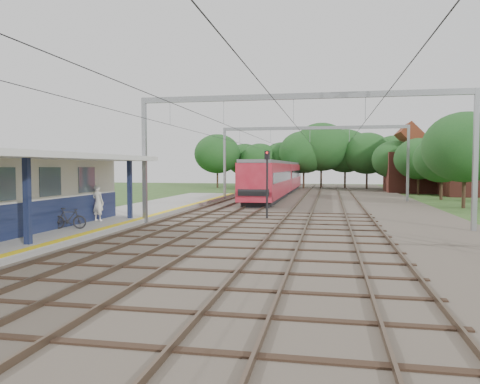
# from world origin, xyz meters

# --- Properties ---
(ground) EXTENTS (160.00, 160.00, 0.00)m
(ground) POSITION_xyz_m (0.00, 0.00, 0.00)
(ground) COLOR #2D4C1E
(ground) RESTS_ON ground
(ballast_bed) EXTENTS (18.00, 90.00, 0.10)m
(ballast_bed) POSITION_xyz_m (4.00, 30.00, 0.05)
(ballast_bed) COLOR #473D33
(ballast_bed) RESTS_ON ground
(platform) EXTENTS (5.00, 52.00, 0.35)m
(platform) POSITION_xyz_m (-7.50, 14.00, 0.17)
(platform) COLOR gray
(platform) RESTS_ON ground
(yellow_stripe) EXTENTS (0.45, 52.00, 0.01)m
(yellow_stripe) POSITION_xyz_m (-5.25, 14.00, 0.35)
(yellow_stripe) COLOR yellow
(yellow_stripe) RESTS_ON platform
(rail_tracks) EXTENTS (11.80, 88.00, 0.15)m
(rail_tracks) POSITION_xyz_m (1.50, 30.00, 0.18)
(rail_tracks) COLOR brown
(rail_tracks) RESTS_ON ballast_bed
(catenary_system) EXTENTS (17.22, 88.00, 7.00)m
(catenary_system) POSITION_xyz_m (3.39, 25.28, 5.51)
(catenary_system) COLOR gray
(catenary_system) RESTS_ON ground
(tree_band) EXTENTS (31.72, 30.88, 8.82)m
(tree_band) POSITION_xyz_m (3.84, 57.12, 4.92)
(tree_band) COLOR #382619
(tree_band) RESTS_ON ground
(house_near) EXTENTS (7.00, 6.12, 7.89)m
(house_near) POSITION_xyz_m (21.00, 46.00, 2.99)
(house_near) COLOR brown
(house_near) RESTS_ON ground
(house_far) EXTENTS (8.00, 6.12, 8.66)m
(house_far) POSITION_xyz_m (16.00, 52.00, 3.23)
(house_far) COLOR brown
(house_far) RESTS_ON ground
(person) EXTENTS (0.81, 0.65, 1.94)m
(person) POSITION_xyz_m (-6.96, 13.37, 1.32)
(person) COLOR silver
(person) RESTS_ON platform
(bicycle) EXTENTS (1.67, 0.78, 0.97)m
(bicycle) POSITION_xyz_m (-6.75, 10.17, 0.83)
(bicycle) COLOR black
(bicycle) RESTS_ON platform
(train) EXTENTS (2.79, 34.78, 3.68)m
(train) POSITION_xyz_m (-0.50, 42.20, 2.06)
(train) COLOR black
(train) RESTS_ON ballast_bed
(signal_post) EXTENTS (0.33, 0.29, 4.18)m
(signal_post) POSITION_xyz_m (1.35, 18.63, 2.59)
(signal_post) COLOR black
(signal_post) RESTS_ON ground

